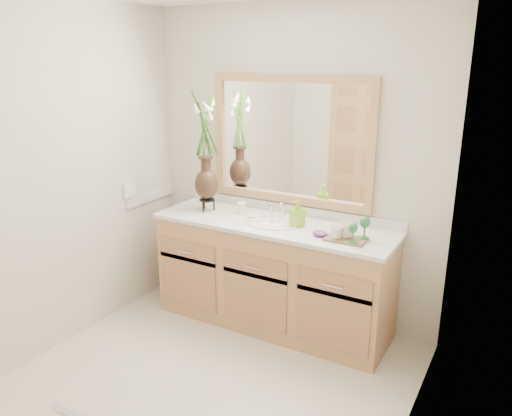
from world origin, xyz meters
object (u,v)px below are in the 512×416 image
Objects in this scene: flower_vase at (205,134)px; soap_bottle at (297,214)px; tumbler at (241,208)px; tray at (346,239)px.

flower_vase reaches higher than soap_bottle.
flower_vase reaches higher than tumbler.
soap_bottle is 0.44m from tray.
soap_bottle is 0.64× the size of tray.
tumbler is 0.52m from soap_bottle.
tray is (0.41, -0.11, -0.08)m from soap_bottle.
soap_bottle is (0.52, -0.07, 0.04)m from tumbler.
flower_vase is 1.35m from tray.
flower_vase is at bearing 173.32° from tray.
flower_vase reaches higher than tray.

